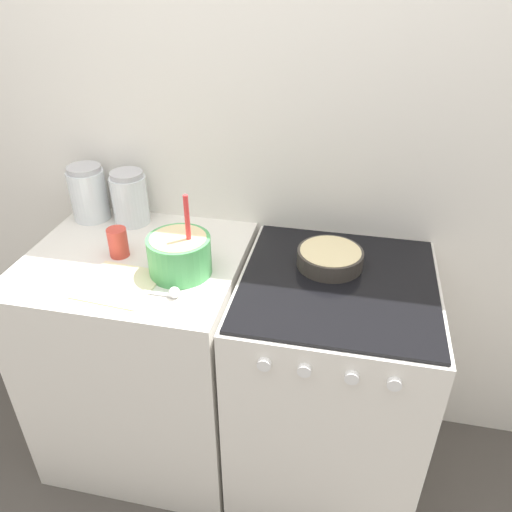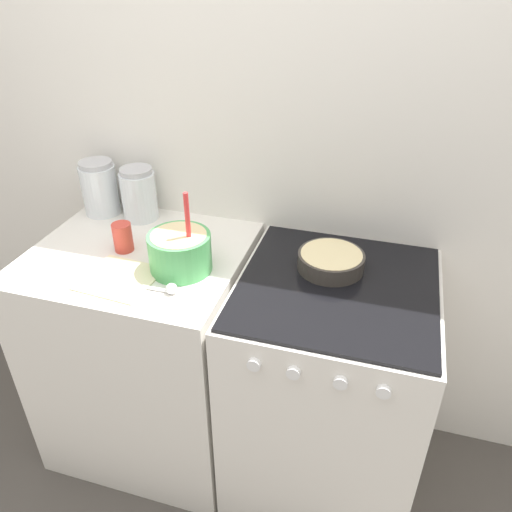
% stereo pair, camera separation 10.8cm
% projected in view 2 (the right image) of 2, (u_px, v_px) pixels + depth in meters
% --- Properties ---
extents(wall_back, '(4.51, 0.05, 2.40)m').
position_uv_depth(wall_back, '(266.00, 156.00, 1.84)').
color(wall_back, white).
rests_on(wall_back, ground_plane).
extents(countertop_cabinet, '(0.76, 0.67, 0.93)m').
position_uv_depth(countertop_cabinet, '(151.00, 350.00, 2.02)').
color(countertop_cabinet, silver).
rests_on(countertop_cabinet, ground_plane).
extents(stove, '(0.65, 0.69, 0.93)m').
position_uv_depth(stove, '(327.00, 387.00, 1.85)').
color(stove, white).
rests_on(stove, ground_plane).
extents(mixing_bowl, '(0.21, 0.21, 0.28)m').
position_uv_depth(mixing_bowl, '(180.00, 250.00, 1.64)').
color(mixing_bowl, '#4CA559').
rests_on(mixing_bowl, countertop_cabinet).
extents(baking_pan, '(0.22, 0.22, 0.06)m').
position_uv_depth(baking_pan, '(331.00, 261.00, 1.67)').
color(baking_pan, '#38332D').
rests_on(baking_pan, stove).
extents(storage_jar_left, '(0.14, 0.14, 0.22)m').
position_uv_depth(storage_jar_left, '(100.00, 191.00, 1.99)').
color(storage_jar_left, silver).
rests_on(storage_jar_left, countertop_cabinet).
extents(storage_jar_middle, '(0.14, 0.14, 0.21)m').
position_uv_depth(storage_jar_middle, '(139.00, 197.00, 1.95)').
color(storage_jar_middle, silver).
rests_on(storage_jar_middle, countertop_cabinet).
extents(tin_can, '(0.07, 0.07, 0.10)m').
position_uv_depth(tin_can, '(123.00, 237.00, 1.76)').
color(tin_can, '#CC3F33').
rests_on(tin_can, countertop_cabinet).
extents(recipe_page, '(0.25, 0.24, 0.01)m').
position_uv_depth(recipe_page, '(119.00, 278.00, 1.63)').
color(recipe_page, beige).
rests_on(recipe_page, countertop_cabinet).
extents(measuring_spoon, '(0.12, 0.04, 0.04)m').
position_uv_depth(measuring_spoon, '(168.00, 289.00, 1.56)').
color(measuring_spoon, white).
rests_on(measuring_spoon, countertop_cabinet).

